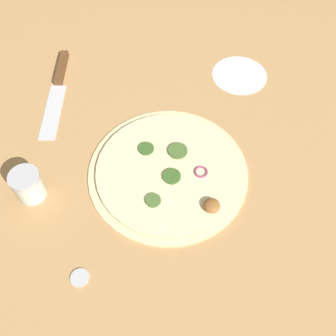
# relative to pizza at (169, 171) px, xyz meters

# --- Properties ---
(ground_plane) EXTENTS (3.00, 3.00, 0.00)m
(ground_plane) POSITION_rel_pizza_xyz_m (0.00, 0.00, -0.01)
(ground_plane) COLOR tan
(pizza) EXTENTS (0.37, 0.37, 0.03)m
(pizza) POSITION_rel_pizza_xyz_m (0.00, 0.00, 0.00)
(pizza) COLOR beige
(pizza) RESTS_ON ground_plane
(knife) EXTENTS (0.30, 0.10, 0.02)m
(knife) POSITION_rel_pizza_xyz_m (0.21, 0.36, 0.00)
(knife) COLOR silver
(knife) RESTS_ON ground_plane
(spice_jar) EXTENTS (0.07, 0.07, 0.07)m
(spice_jar) POSITION_rel_pizza_xyz_m (-0.13, 0.28, 0.03)
(spice_jar) COLOR silver
(spice_jar) RESTS_ON ground_plane
(loose_cap) EXTENTS (0.04, 0.04, 0.01)m
(loose_cap) POSITION_rel_pizza_xyz_m (-0.28, 0.11, -0.00)
(loose_cap) COLOR #B2B2B7
(loose_cap) RESTS_ON ground_plane
(flour_patch) EXTENTS (0.15, 0.15, 0.00)m
(flour_patch) POSITION_rel_pizza_xyz_m (0.36, -0.11, -0.01)
(flour_patch) COLOR white
(flour_patch) RESTS_ON ground_plane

